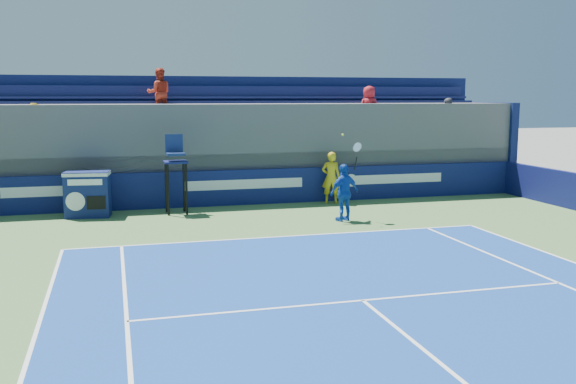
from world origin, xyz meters
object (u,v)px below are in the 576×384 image
object	(u,v)px
umpire_chair	(175,165)
tennis_player	(344,192)
ball_person	(331,178)
match_clock	(88,193)

from	to	relation	value
umpire_chair	tennis_player	size ratio (longest dim) A/B	0.96
ball_person	umpire_chair	xyz separation A→B (m)	(-5.30, -0.56, 0.63)
match_clock	tennis_player	distance (m)	7.75
umpire_chair	match_clock	bearing A→B (deg)	177.66
match_clock	umpire_chair	size ratio (longest dim) A/B	0.57
tennis_player	umpire_chair	bearing A→B (deg)	151.32
ball_person	tennis_player	bearing A→B (deg)	95.09
ball_person	umpire_chair	world-z (taller)	umpire_chair
umpire_chair	tennis_player	bearing A→B (deg)	-28.68
match_clock	ball_person	bearing A→B (deg)	3.27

